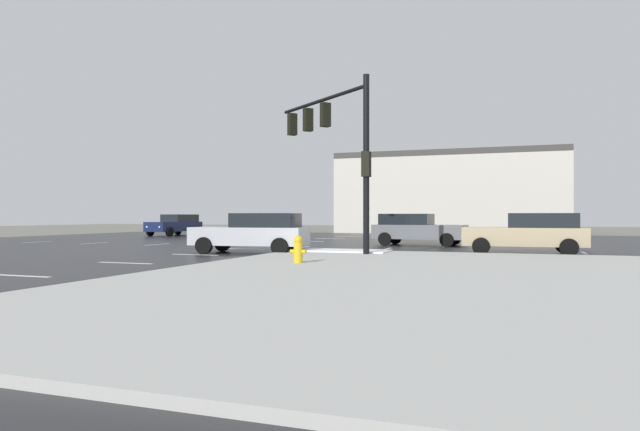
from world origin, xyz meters
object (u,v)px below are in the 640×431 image
at_px(sedan_grey, 416,229).
at_px(sedan_silver, 254,232).
at_px(traffic_signal_mast, 336,136).
at_px(sedan_tan, 528,233).
at_px(fire_hydrant, 298,249).
at_px(sedan_navy, 176,224).

xyz_separation_m(sedan_grey, sedan_silver, (-4.94, -8.22, 0.00)).
bearing_deg(traffic_signal_mast, sedan_grey, -64.22).
bearing_deg(sedan_tan, sedan_silver, 14.96).
distance_m(fire_hydrant, sedan_navy, 27.99).
distance_m(sedan_grey, sedan_navy, 21.00).
bearing_deg(sedan_silver, sedan_tan, -169.64).
height_order(sedan_tan, sedan_silver, same).
xyz_separation_m(sedan_tan, sedan_grey, (-5.23, 5.19, 0.00)).
distance_m(fire_hydrant, sedan_grey, 13.22).
distance_m(sedan_grey, sedan_silver, 9.59).
relative_size(fire_hydrant, sedan_tan, 0.17).
relative_size(sedan_grey, sedan_silver, 0.99).
bearing_deg(sedan_silver, sedan_grey, -127.27).
relative_size(sedan_tan, sedan_navy, 0.98).
distance_m(sedan_tan, sedan_grey, 7.36).
distance_m(sedan_silver, sedan_navy, 21.71).
xyz_separation_m(sedan_tan, sedan_silver, (-10.17, -3.03, 0.00)).
bearing_deg(sedan_navy, sedan_silver, 47.77).
relative_size(sedan_tan, sedan_silver, 0.98).
bearing_deg(sedan_grey, sedan_tan, -40.47).
bearing_deg(sedan_silver, fire_hydrant, 121.74).
bearing_deg(traffic_signal_mast, sedan_silver, 50.96).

